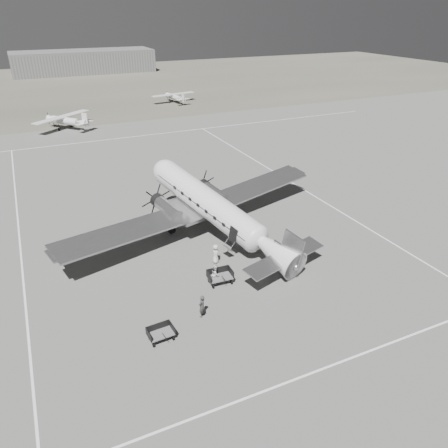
{
  "coord_description": "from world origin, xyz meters",
  "views": [
    {
      "loc": [
        -15.76,
        -28.67,
        18.84
      ],
      "look_at": [
        -1.82,
        1.45,
        2.2
      ],
      "focal_mm": 35.0,
      "sensor_mm": 36.0,
      "label": 1
    }
  ],
  "objects_px": {
    "baggage_cart_far": "(161,334)",
    "light_plane_left": "(65,122)",
    "hangar_main": "(84,62)",
    "passenger": "(216,254)",
    "baggage_cart_near": "(220,277)",
    "dc3_airliner": "(215,210)",
    "ramp_agent": "(215,274)",
    "light_plane_right": "(174,98)",
    "ground_crew": "(202,306)"
  },
  "relations": [
    {
      "from": "baggage_cart_far",
      "to": "light_plane_left",
      "type": "bearing_deg",
      "value": 84.52
    },
    {
      "from": "hangar_main",
      "to": "passenger",
      "type": "relative_size",
      "value": 25.36
    },
    {
      "from": "baggage_cart_near",
      "to": "baggage_cart_far",
      "type": "bearing_deg",
      "value": -142.12
    },
    {
      "from": "light_plane_left",
      "to": "dc3_airliner",
      "type": "bearing_deg",
      "value": -119.93
    },
    {
      "from": "dc3_airliner",
      "to": "ramp_agent",
      "type": "bearing_deg",
      "value": -129.98
    },
    {
      "from": "light_plane_right",
      "to": "baggage_cart_near",
      "type": "distance_m",
      "value": 69.58
    },
    {
      "from": "passenger",
      "to": "dc3_airliner",
      "type": "bearing_deg",
      "value": -10.47
    },
    {
      "from": "hangar_main",
      "to": "passenger",
      "type": "xyz_separation_m",
      "value": [
        -8.56,
        -120.69,
        -2.47
      ]
    },
    {
      "from": "light_plane_left",
      "to": "light_plane_right",
      "type": "height_order",
      "value": "light_plane_left"
    },
    {
      "from": "dc3_airliner",
      "to": "ground_crew",
      "type": "distance_m",
      "value": 11.54
    },
    {
      "from": "light_plane_left",
      "to": "baggage_cart_far",
      "type": "relative_size",
      "value": 6.9
    },
    {
      "from": "light_plane_left",
      "to": "passenger",
      "type": "xyz_separation_m",
      "value": [
        5.63,
        -50.3,
        -0.4
      ]
    },
    {
      "from": "passenger",
      "to": "ground_crew",
      "type": "bearing_deg",
      "value": 160.86
    },
    {
      "from": "baggage_cart_near",
      "to": "baggage_cart_far",
      "type": "height_order",
      "value": "baggage_cart_near"
    },
    {
      "from": "light_plane_left",
      "to": "baggage_cart_near",
      "type": "xyz_separation_m",
      "value": [
        4.74,
        -53.13,
        -0.67
      ]
    },
    {
      "from": "baggage_cart_near",
      "to": "dc3_airliner",
      "type": "bearing_deg",
      "value": 72.38
    },
    {
      "from": "hangar_main",
      "to": "ramp_agent",
      "type": "xyz_separation_m",
      "value": [
        -9.71,
        -123.25,
        -2.56
      ]
    },
    {
      "from": "hangar_main",
      "to": "ramp_agent",
      "type": "bearing_deg",
      "value": -94.51
    },
    {
      "from": "dc3_airliner",
      "to": "baggage_cart_far",
      "type": "distance_m",
      "value": 14.23
    },
    {
      "from": "baggage_cart_far",
      "to": "ground_crew",
      "type": "height_order",
      "value": "ground_crew"
    },
    {
      "from": "light_plane_right",
      "to": "passenger",
      "type": "bearing_deg",
      "value": -116.31
    },
    {
      "from": "light_plane_left",
      "to": "light_plane_right",
      "type": "xyz_separation_m",
      "value": [
        24.18,
        13.68,
        -0.19
      ]
    },
    {
      "from": "ground_crew",
      "to": "baggage_cart_near",
      "type": "bearing_deg",
      "value": -167.36
    },
    {
      "from": "light_plane_left",
      "to": "passenger",
      "type": "height_order",
      "value": "light_plane_left"
    },
    {
      "from": "baggage_cart_far",
      "to": "light_plane_right",
      "type": "bearing_deg",
      "value": 66.05
    },
    {
      "from": "ramp_agent",
      "to": "passenger",
      "type": "relative_size",
      "value": 0.9
    },
    {
      "from": "light_plane_left",
      "to": "baggage_cart_near",
      "type": "bearing_deg",
      "value": -123.9
    },
    {
      "from": "light_plane_right",
      "to": "baggage_cart_near",
      "type": "xyz_separation_m",
      "value": [
        -19.44,
        -66.81,
        -0.49
      ]
    },
    {
      "from": "hangar_main",
      "to": "ramp_agent",
      "type": "distance_m",
      "value": 123.66
    },
    {
      "from": "light_plane_left",
      "to": "ramp_agent",
      "type": "distance_m",
      "value": 53.06
    },
    {
      "from": "passenger",
      "to": "baggage_cart_far",
      "type": "bearing_deg",
      "value": 147.91
    },
    {
      "from": "light_plane_left",
      "to": "baggage_cart_far",
      "type": "height_order",
      "value": "light_plane_left"
    },
    {
      "from": "hangar_main",
      "to": "baggage_cart_near",
      "type": "height_order",
      "value": "hangar_main"
    },
    {
      "from": "light_plane_right",
      "to": "baggage_cart_far",
      "type": "distance_m",
      "value": 75.38
    },
    {
      "from": "hangar_main",
      "to": "dc3_airliner",
      "type": "relative_size",
      "value": 1.49
    },
    {
      "from": "baggage_cart_near",
      "to": "ramp_agent",
      "type": "distance_m",
      "value": 0.42
    },
    {
      "from": "baggage_cart_far",
      "to": "passenger",
      "type": "bearing_deg",
      "value": 41.31
    },
    {
      "from": "light_plane_right",
      "to": "ground_crew",
      "type": "bearing_deg",
      "value": -117.74
    },
    {
      "from": "light_plane_right",
      "to": "passenger",
      "type": "relative_size",
      "value": 6.04
    },
    {
      "from": "dc3_airliner",
      "to": "ground_crew",
      "type": "relative_size",
      "value": 17.05
    },
    {
      "from": "ground_crew",
      "to": "passenger",
      "type": "bearing_deg",
      "value": -157.25
    },
    {
      "from": "hangar_main",
      "to": "light_plane_right",
      "type": "height_order",
      "value": "hangar_main"
    },
    {
      "from": "dc3_airliner",
      "to": "light_plane_left",
      "type": "distance_m",
      "value": 46.77
    },
    {
      "from": "baggage_cart_far",
      "to": "passenger",
      "type": "distance_m",
      "value": 9.79
    },
    {
      "from": "baggage_cart_near",
      "to": "ramp_agent",
      "type": "relative_size",
      "value": 1.31
    },
    {
      "from": "dc3_airliner",
      "to": "light_plane_left",
      "type": "height_order",
      "value": "dc3_airliner"
    },
    {
      "from": "ramp_agent",
      "to": "light_plane_right",
      "type": "bearing_deg",
      "value": 8.84
    },
    {
      "from": "hangar_main",
      "to": "baggage_cart_near",
      "type": "relative_size",
      "value": 21.55
    },
    {
      "from": "light_plane_left",
      "to": "baggage_cart_near",
      "type": "distance_m",
      "value": 53.35
    },
    {
      "from": "passenger",
      "to": "ramp_agent",
      "type": "bearing_deg",
      "value": 168.11
    }
  ]
}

